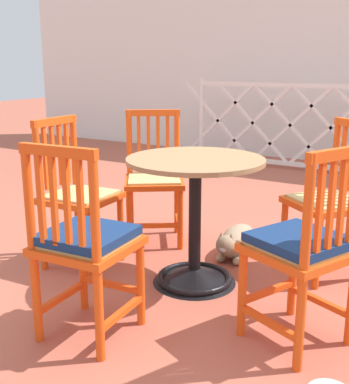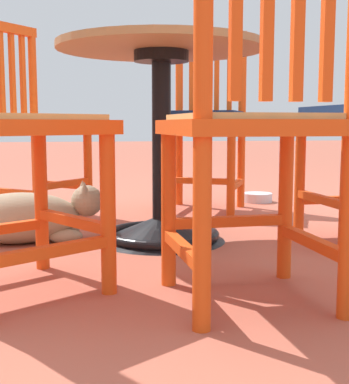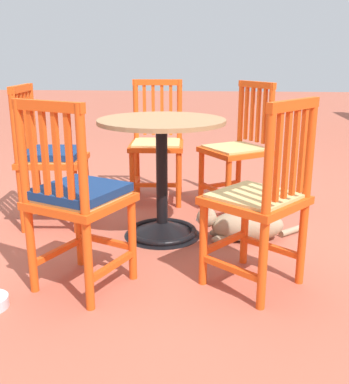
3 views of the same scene
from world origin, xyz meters
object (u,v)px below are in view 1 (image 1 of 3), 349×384
orange_chair_facing_out (85,244)px  tabby_cat (235,242)px  orange_chair_near_fence (154,181)px  cafe_table (195,235)px  orange_chair_tucked_in (77,197)px  orange_chair_by_planter (331,203)px  orange_chair_at_corner (303,249)px

orange_chair_facing_out → tabby_cat: 1.30m
orange_chair_near_fence → tabby_cat: 0.71m
cafe_table → orange_chair_tucked_in: (-0.75, -0.13, 0.15)m
orange_chair_tucked_in → orange_chair_facing_out: 0.87m
cafe_table → orange_chair_by_planter: (0.62, 0.53, 0.15)m
orange_chair_tucked_in → orange_chair_by_planter: (1.37, 0.66, 0.00)m
cafe_table → orange_chair_at_corner: bearing=-24.2°
orange_chair_at_corner → tabby_cat: size_ratio=1.29×
orange_chair_near_fence → tabby_cat: (0.63, 0.01, -0.34)m
orange_chair_facing_out → tabby_cat: size_ratio=1.29×
orange_chair_at_corner → cafe_table: bearing=155.8°
orange_chair_near_fence → orange_chair_at_corner: bearing=-31.7°
orange_chair_tucked_in → orange_chair_by_planter: size_ratio=1.00×
cafe_table → orange_chair_near_fence: (-0.58, 0.48, 0.15)m
orange_chair_facing_out → cafe_table: bearing=78.4°
cafe_table → orange_chair_by_planter: orange_chair_by_planter is taller
orange_chair_tucked_in → orange_chair_facing_out: size_ratio=1.00×
cafe_table → orange_chair_at_corner: (0.70, -0.32, 0.16)m
tabby_cat → orange_chair_at_corner: bearing=-50.5°
orange_chair_facing_out → orange_chair_at_corner: same height
orange_chair_tucked_in → orange_chair_by_planter: 1.52m
orange_chair_at_corner → orange_chair_by_planter: 0.85m
orange_chair_facing_out → tabby_cat: (0.19, 1.24, -0.35)m
orange_chair_at_corner → orange_chair_near_fence: bearing=148.3°
orange_chair_tucked_in → orange_chair_by_planter: bearing=25.6°
orange_chair_facing_out → orange_chair_near_fence: 1.30m
orange_chair_tucked_in → tabby_cat: orange_chair_tucked_in is taller
orange_chair_at_corner → tabby_cat: (-0.66, 0.80, -0.35)m
orange_chair_facing_out → tabby_cat: orange_chair_facing_out is taller
orange_chair_tucked_in → orange_chair_facing_out: (0.60, -0.62, 0.01)m
tabby_cat → orange_chair_tucked_in: bearing=-142.3°
orange_chair_near_fence → tabby_cat: size_ratio=1.29×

